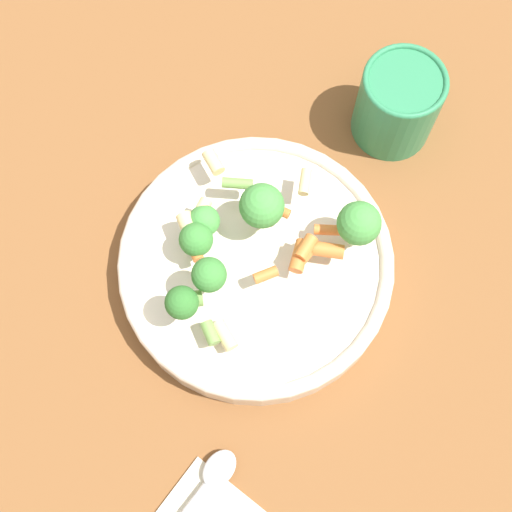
{
  "coord_description": "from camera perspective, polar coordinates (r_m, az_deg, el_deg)",
  "views": [
    {
      "loc": [
        0.01,
        0.21,
        0.68
      ],
      "look_at": [
        0.0,
        0.0,
        0.05
      ],
      "focal_mm": 50.0,
      "sensor_mm": 36.0,
      "label": 1
    }
  ],
  "objects": [
    {
      "name": "ground_plane",
      "position": [
        0.71,
        -0.0,
        -1.27
      ],
      "size": [
        3.0,
        3.0,
        0.0
      ],
      "primitive_type": "plane",
      "color": "brown"
    },
    {
      "name": "bowl",
      "position": [
        0.69,
        -0.0,
        -0.73
      ],
      "size": [
        0.26,
        0.26,
        0.04
      ],
      "color": "beige",
      "rests_on": "ground_plane"
    },
    {
      "name": "pasta_salad",
      "position": [
        0.64,
        0.17,
        1.54
      ],
      "size": [
        0.19,
        0.19,
        0.06
      ],
      "color": "#8CB766",
      "rests_on": "bowl"
    },
    {
      "name": "spoon",
      "position": [
        0.67,
        -5.21,
        -19.23
      ],
      "size": [
        0.13,
        0.15,
        0.01
      ],
      "rotation": [
        0.0,
        0.0,
        10.29
      ],
      "color": "silver",
      "rests_on": "napkin"
    },
    {
      "name": "cup",
      "position": [
        0.75,
        11.28,
        11.89
      ],
      "size": [
        0.08,
        0.08,
        0.09
      ],
      "color": "#2D7F51",
      "rests_on": "ground_plane"
    }
  ]
}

